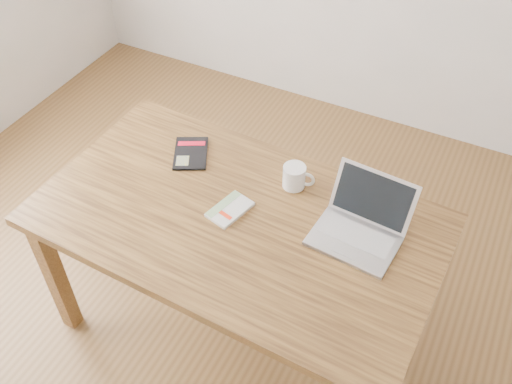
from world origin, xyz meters
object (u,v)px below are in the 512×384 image
at_px(laptop, 361,225).
at_px(coffee_mug, 295,176).
at_px(desk, 238,232).
at_px(black_guidebook, 191,153).
at_px(white_guidebook, 230,209).

xyz_separation_m(laptop, coffee_mug, (-0.32, 0.12, 0.01)).
bearing_deg(coffee_mug, laptop, -28.82).
xyz_separation_m(desk, black_guidebook, (-0.35, 0.23, 0.09)).
relative_size(desk, white_guidebook, 8.07).
height_order(desk, coffee_mug, coffee_mug).
bearing_deg(white_guidebook, desk, -5.05).
distance_m(black_guidebook, laptop, 0.80).
height_order(white_guidebook, laptop, laptop).
height_order(black_guidebook, coffee_mug, coffee_mug).
distance_m(desk, white_guidebook, 0.10).
bearing_deg(coffee_mug, desk, -124.22).
height_order(desk, laptop, laptop).
bearing_deg(black_guidebook, laptop, -34.42).
bearing_deg(laptop, coffee_mug, 163.74).
bearing_deg(black_guidebook, coffee_mug, -24.47).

